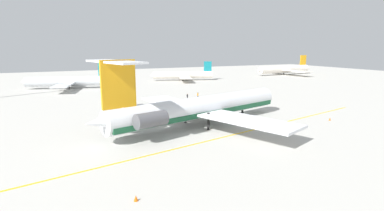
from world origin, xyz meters
name	(u,v)px	position (x,y,z in m)	size (l,w,h in m)	color
ground	(243,131)	(0.00, 0.00, 0.00)	(291.94, 291.94, 0.00)	#B7B5AD
main_jetliner	(197,108)	(-5.61, 6.20, 3.25)	(40.34, 36.10, 11.93)	silver
airliner_mid_left	(66,81)	(-23.95, 67.24, 2.48)	(27.92, 27.89, 8.43)	silver
airliner_mid_right	(181,75)	(20.13, 74.06, 2.27)	(25.36, 25.39, 7.71)	silver
airliner_far_right	(283,69)	(75.67, 76.41, 2.78)	(31.56, 31.14, 9.45)	silver
ground_crew_near_nose	(187,96)	(3.54, 30.68, 1.08)	(0.32, 0.33, 1.70)	black
ground_crew_near_tail	(198,95)	(6.78, 31.09, 1.12)	(0.42, 0.28, 1.76)	black
safety_cone_nose	(136,198)	(-21.94, -15.02, 0.28)	(0.40, 0.40, 0.55)	#EA590F
safety_cone_wingtip	(330,119)	(18.92, -0.84, 0.28)	(0.40, 0.40, 0.55)	#EA590F
taxiway_centreline	(225,137)	(-4.50, -1.51, 0.00)	(75.70, 0.36, 0.01)	gold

